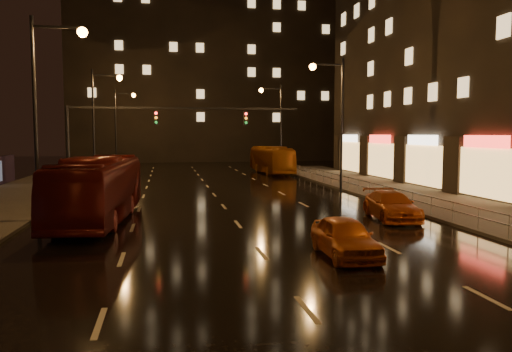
% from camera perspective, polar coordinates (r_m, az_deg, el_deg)
% --- Properties ---
extents(ground, '(140.00, 140.00, 0.00)m').
position_cam_1_polar(ground, '(34.19, -4.47, -2.55)').
color(ground, black).
rests_on(ground, ground).
extents(sidewalk_right, '(7.00, 70.00, 0.15)m').
position_cam_1_polar(sidewalk_right, '(33.63, 20.05, -2.83)').
color(sidewalk_right, '#38332D').
rests_on(sidewalk_right, ground).
extents(building_distant, '(44.00, 16.00, 36.00)m').
position_cam_1_polar(building_distant, '(87.13, -5.45, 13.80)').
color(building_distant, black).
rests_on(building_distant, ground).
extents(traffic_signal, '(15.31, 0.32, 6.20)m').
position_cam_1_polar(traffic_signal, '(33.78, -13.13, 5.30)').
color(traffic_signal, black).
rests_on(traffic_signal, ground).
extents(railing_right, '(0.05, 56.00, 1.00)m').
position_cam_1_polar(railing_right, '(34.71, 12.87, -1.06)').
color(railing_right, '#99999E').
rests_on(railing_right, sidewalk_right).
extents(bus_red, '(3.60, 11.86, 3.26)m').
position_cam_1_polar(bus_red, '(26.30, -17.57, -1.42)').
color(bus_red, '#530F0B').
rests_on(bus_red, ground).
extents(bus_curb, '(3.03, 10.91, 3.01)m').
position_cam_1_polar(bus_curb, '(55.70, 1.77, 1.87)').
color(bus_curb, '#9D500F').
rests_on(bus_curb, ground).
extents(taxi_near, '(1.79, 4.23, 1.43)m').
position_cam_1_polar(taxi_near, '(18.21, 10.14, -6.89)').
color(taxi_near, '#C15412').
rests_on(taxi_near, ground).
extents(taxi_far, '(2.55, 5.09, 1.42)m').
position_cam_1_polar(taxi_far, '(26.65, 15.23, -3.27)').
color(taxi_far, '#BE4D11').
rests_on(taxi_far, ground).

